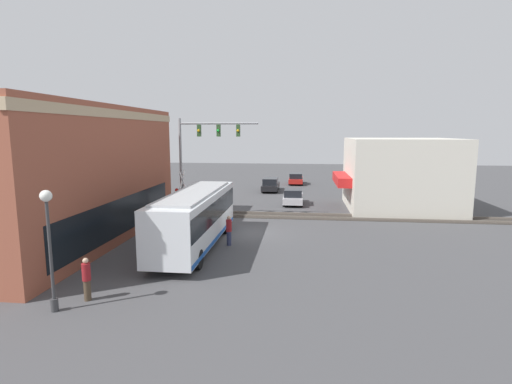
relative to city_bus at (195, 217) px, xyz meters
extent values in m
plane|color=#424244|center=(3.55, -2.80, -1.85)|extent=(120.00, 120.00, 0.00)
cube|color=brown|center=(0.57, 10.25, 2.34)|extent=(18.15, 11.10, 8.38)
cube|color=tan|center=(0.57, 4.85, 5.98)|extent=(18.35, 0.36, 0.50)
cube|color=black|center=(0.57, 4.75, -0.15)|extent=(15.24, 0.12, 2.20)
cube|color=beige|center=(13.72, -14.77, 1.26)|extent=(9.10, 8.94, 6.22)
cube|color=red|center=(13.72, -9.75, 0.75)|extent=(6.37, 1.20, 0.80)
cube|color=silver|center=(0.01, 0.00, -0.02)|extent=(11.09, 2.55, 2.82)
cube|color=black|center=(0.01, 0.00, 0.40)|extent=(10.87, 2.59, 1.18)
cube|color=#194CA5|center=(0.01, 0.00, -1.26)|extent=(10.87, 2.58, 0.24)
cube|color=#A5A8AA|center=(0.01, 0.00, 1.45)|extent=(9.43, 2.17, 0.12)
cylinder|color=black|center=(3.35, 0.00, -1.35)|extent=(1.00, 2.57, 1.00)
cylinder|color=black|center=(-3.74, 0.00, -1.35)|extent=(1.00, 2.57, 1.00)
cylinder|color=gray|center=(7.89, 3.25, 2.06)|extent=(0.20, 0.20, 7.83)
cylinder|color=gray|center=(7.89, 0.20, 5.57)|extent=(0.16, 6.09, 0.16)
cube|color=#284723|center=(7.89, 1.73, 5.02)|extent=(0.30, 0.27, 0.90)
sphere|color=yellow|center=(7.72, 1.73, 5.02)|extent=(0.20, 0.20, 0.20)
cube|color=#284723|center=(7.89, 0.20, 5.02)|extent=(0.30, 0.27, 0.90)
sphere|color=green|center=(7.72, 0.20, 5.02)|extent=(0.20, 0.20, 0.20)
cube|color=#284723|center=(7.89, -1.32, 5.02)|extent=(0.30, 0.27, 0.90)
sphere|color=yellow|center=(7.72, -1.32, 5.02)|extent=(0.20, 0.20, 0.20)
cylinder|color=gray|center=(7.43, 3.03, -0.05)|extent=(0.14, 0.14, 3.60)
cube|color=white|center=(7.43, 3.03, 1.25)|extent=(1.41, 0.06, 1.41)
cube|color=white|center=(7.43, 3.03, 1.25)|extent=(1.41, 0.06, 1.41)
cylinder|color=#38383A|center=(7.43, 3.03, 0.45)|extent=(0.08, 0.90, 0.08)
sphere|color=red|center=(7.38, 2.58, 0.45)|extent=(0.28, 0.28, 0.28)
sphere|color=red|center=(7.38, 3.48, 0.45)|extent=(0.28, 0.28, 0.28)
cylinder|color=#38383A|center=(-9.01, 3.09, -1.60)|extent=(0.28, 0.28, 0.50)
cylinder|color=#38383A|center=(-9.01, 3.09, 0.27)|extent=(0.12, 0.12, 4.25)
sphere|color=white|center=(-9.01, 3.09, 2.61)|extent=(0.44, 0.44, 0.44)
cube|color=#332D28|center=(9.55, -2.80, -1.84)|extent=(2.60, 60.00, 0.03)
cube|color=#6B6056|center=(8.83, -2.80, -1.78)|extent=(0.07, 60.00, 0.15)
cube|color=#6B6056|center=(10.27, -2.80, -1.78)|extent=(0.07, 60.00, 0.15)
cube|color=#B7B7BC|center=(14.93, -5.40, -1.32)|extent=(4.22, 1.80, 0.56)
cube|color=black|center=(14.72, -5.40, -0.71)|extent=(2.32, 1.62, 0.67)
cylinder|color=black|center=(16.24, -5.40, -1.53)|extent=(0.64, 1.82, 0.64)
cylinder|color=black|center=(13.62, -5.40, -1.53)|extent=(0.64, 1.82, 0.64)
cube|color=black|center=(23.18, -2.60, -1.30)|extent=(4.72, 1.80, 0.59)
cube|color=black|center=(22.95, -2.60, -0.66)|extent=(2.59, 1.62, 0.69)
cylinder|color=black|center=(24.65, -2.60, -1.53)|extent=(0.64, 1.82, 0.64)
cylinder|color=black|center=(21.72, -2.60, -1.53)|extent=(0.64, 1.82, 0.64)
cube|color=#B21E19|center=(29.76, -5.40, -1.32)|extent=(4.28, 1.80, 0.55)
cube|color=black|center=(29.55, -5.40, -0.72)|extent=(2.35, 1.62, 0.66)
cylinder|color=black|center=(31.09, -5.40, -1.53)|extent=(0.64, 1.82, 0.64)
cylinder|color=black|center=(28.43, -5.40, -1.53)|extent=(0.64, 1.82, 0.64)
cylinder|color=#473828|center=(-7.92, 2.37, -1.43)|extent=(0.28, 0.28, 0.85)
cylinder|color=maroon|center=(-7.92, 2.37, -0.65)|extent=(0.34, 0.34, 0.71)
sphere|color=tan|center=(-7.92, 2.37, -0.18)|extent=(0.23, 0.23, 0.23)
cylinder|color=#2D3351|center=(0.60, -1.89, -1.42)|extent=(0.28, 0.28, 0.86)
cylinder|color=maroon|center=(0.60, -1.89, -0.63)|extent=(0.34, 0.34, 0.72)
sphere|color=tan|center=(0.60, -1.89, -0.16)|extent=(0.23, 0.23, 0.23)
camera|label=1|loc=(-22.41, -6.22, 4.93)|focal=28.00mm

